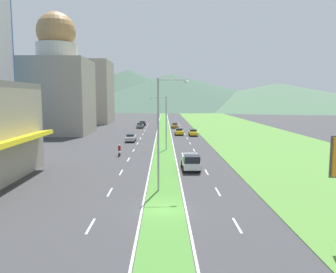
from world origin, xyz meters
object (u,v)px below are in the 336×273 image
car_4 (142,123)px  pickup_truck_0 (191,162)px  motorcycle_rider (119,151)px  car_5 (140,125)px  car_0 (193,132)px  car_1 (131,138)px  car_2 (175,125)px  car_3 (179,132)px  street_lamp_near (161,128)px  street_lamp_mid (164,119)px

car_4 → pickup_truck_0: (10.11, -64.75, 0.21)m
car_4 → motorcycle_rider: (0.02, -54.81, -0.03)m
car_4 → car_5: bearing=179.0°
car_0 → car_5: bearing=-145.4°
car_4 → car_1: bearing=-179.9°
car_0 → car_2: (-3.61, 20.20, -0.03)m
motorcycle_rider → car_3: bearing=-19.8°
street_lamp_near → car_3: 48.52m
car_2 → car_4: car_4 is taller
car_2 → pickup_truck_0: bearing=0.1°
car_0 → pickup_truck_0: size_ratio=0.82×
car_2 → car_5: size_ratio=0.99×
street_lamp_mid → car_2: street_lamp_mid is taller
car_0 → motorcycle_rider: 30.16m
street_lamp_mid → motorcycle_rider: (-6.82, -6.08, -4.49)m
pickup_truck_0 → car_1: bearing=-159.4°
street_lamp_mid → car_0: street_lamp_mid is taller
car_2 → motorcycle_rider: 48.17m
car_1 → pickup_truck_0: (10.02, -26.62, 0.19)m
car_3 → car_5: 20.87m
street_lamp_near → car_4: 74.52m
motorcycle_rider → street_lamp_mid: bearing=-48.3°
car_3 → car_1: bearing=-40.3°
street_lamp_near → pickup_truck_0: (3.56, 9.29, -5.06)m
car_1 → street_lamp_near: bearing=-169.8°
car_1 → car_5: (-0.22, 30.17, -0.02)m
car_0 → motorcycle_rider: bearing=-26.8°
motorcycle_rider → car_0: bearing=-26.8°
car_1 → car_2: bearing=-18.1°
street_lamp_mid → car_3: size_ratio=2.08×
car_1 → car_5: size_ratio=1.02×
car_1 → motorcycle_rider: motorcycle_rider is taller
street_lamp_mid → car_2: 41.41m
street_lamp_mid → car_0: (6.77, 20.84, -4.47)m
car_1 → car_4: (-0.08, 38.13, -0.02)m
car_2 → car_4: bearing=-127.6°
car_0 → car_2: car_0 is taller
car_1 → car_4: 38.13m
car_4 → car_0: bearing=-154.0°
car_4 → pickup_truck_0: size_ratio=0.78×
car_3 → pickup_truck_0: bearing=-0.4°
car_4 → car_5: 7.96m
car_5 → car_3: bearing=-149.7°
car_1 → car_5: car_1 is taller
street_lamp_near → car_1: bearing=100.2°
street_lamp_near → car_5: size_ratio=2.42×
car_5 → car_0: bearing=-145.4°
car_5 → motorcycle_rider: size_ratio=2.20×
pickup_truck_0 → street_lamp_near: bearing=-21.0°
street_lamp_near → motorcycle_rider: street_lamp_near is taller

